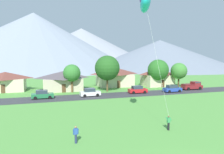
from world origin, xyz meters
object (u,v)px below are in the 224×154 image
object	(u,v)px
parked_car_red_mid_east	(138,90)
parked_car_blue_east_end	(172,89)
kite_flyer_with_kite	(145,4)
house_leftmost	(5,81)
tree_center	(179,71)
tree_right_of_center	(107,68)
house_rightmost	(63,80)
watcher_person	(76,134)
tree_left_of_center	(158,70)
parked_car_green_mid_west	(42,95)
house_left_center	(115,76)
tree_near_left	(72,73)
house_right_center	(157,77)
pickup_truck_maroon_west_side	(192,86)
parked_car_white_west_end	(90,92)

from	to	relation	value
parked_car_red_mid_east	parked_car_blue_east_end	world-z (taller)	same
parked_car_red_mid_east	kite_flyer_with_kite	bearing A→B (deg)	-112.68
house_leftmost	parked_car_red_mid_east	world-z (taller)	house_leftmost
kite_flyer_with_kite	parked_car_red_mid_east	bearing A→B (deg)	67.32
tree_center	tree_right_of_center	world-z (taller)	tree_right_of_center
house_rightmost	kite_flyer_with_kite	world-z (taller)	kite_flyer_with_kite
house_rightmost	parked_car_blue_east_end	distance (m)	26.89
watcher_person	house_rightmost	bearing A→B (deg)	88.10
tree_left_of_center	parked_car_green_mid_west	world-z (taller)	tree_left_of_center
house_leftmost	tree_center	distance (m)	44.83
house_left_center	tree_center	xyz separation A→B (m)	(16.07, -7.50, 1.72)
tree_near_left	parked_car_blue_east_end	xyz separation A→B (m)	(22.48, -7.03, -3.68)
house_right_center	parked_car_green_mid_west	bearing A→B (deg)	-161.98
tree_left_of_center	pickup_truck_maroon_west_side	bearing A→B (deg)	-46.98
house_leftmost	house_left_center	distance (m)	28.16
parked_car_blue_east_end	house_rightmost	bearing A→B (deg)	155.14
tree_left_of_center	kite_flyer_with_kite	bearing A→B (deg)	-122.69
tree_center	tree_right_of_center	bearing A→B (deg)	-177.53
watcher_person	parked_car_red_mid_east	bearing A→B (deg)	53.88
kite_flyer_with_kite	watcher_person	world-z (taller)	kite_flyer_with_kite
pickup_truck_maroon_west_side	tree_near_left	bearing A→B (deg)	170.01
house_left_center	tree_right_of_center	distance (m)	10.01
house_rightmost	tree_near_left	distance (m)	5.09
tree_center	parked_car_blue_east_end	world-z (taller)	tree_center
kite_flyer_with_kite	house_right_center	bearing A→B (deg)	57.89
parked_car_white_west_end	parked_car_blue_east_end	xyz separation A→B (m)	(19.53, -0.54, 0.00)
house_left_center	parked_car_red_mid_east	world-z (taller)	house_left_center
tree_left_of_center	kite_flyer_with_kite	distance (m)	35.10
tree_near_left	parked_car_white_west_end	size ratio (longest dim) A/B	1.54
tree_center	watcher_person	size ratio (longest dim) A/B	4.02
house_leftmost	tree_right_of_center	size ratio (longest dim) A/B	1.10
house_left_center	parked_car_green_mid_west	size ratio (longest dim) A/B	2.42
tree_near_left	parked_car_red_mid_east	xyz separation A→B (m)	(14.04, -6.02, -3.68)
house_leftmost	parked_car_white_west_end	size ratio (longest dim) A/B	2.23
tree_near_left	parked_car_green_mid_west	size ratio (longest dim) A/B	1.56
tree_left_of_center	watcher_person	world-z (taller)	tree_left_of_center
tree_near_left	watcher_person	xyz separation A→B (m)	(-2.99, -29.36, -3.67)
tree_left_of_center	parked_car_white_west_end	world-z (taller)	tree_left_of_center
house_left_center	kite_flyer_with_kite	size ratio (longest dim) A/B	0.67
house_left_center	tree_near_left	bearing A→B (deg)	-150.87
house_right_center	watcher_person	size ratio (longest dim) A/B	5.02
tree_right_of_center	watcher_person	distance (m)	30.68
house_rightmost	parked_car_green_mid_west	size ratio (longest dim) A/B	2.36
pickup_truck_maroon_west_side	tree_center	bearing A→B (deg)	97.20
tree_center	tree_left_of_center	bearing A→B (deg)	163.33
house_leftmost	pickup_truck_maroon_west_side	bearing A→B (deg)	-14.91
parked_car_blue_east_end	kite_flyer_with_kite	bearing A→B (deg)	-130.63
parked_car_green_mid_west	tree_left_of_center	bearing A→B (deg)	13.82
pickup_truck_maroon_west_side	kite_flyer_with_kite	xyz separation A→B (m)	(-24.37, -21.97, 13.01)
tree_center	parked_car_red_mid_east	xyz separation A→B (m)	(-14.91, -5.70, -3.63)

